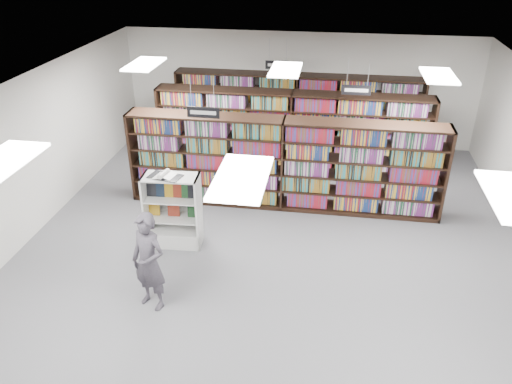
# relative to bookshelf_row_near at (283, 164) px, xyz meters

# --- Properties ---
(floor) EXTENTS (12.00, 12.00, 0.00)m
(floor) POSITION_rel_bookshelf_row_near_xyz_m (0.00, -2.00, -1.05)
(floor) COLOR #525257
(floor) RESTS_ON ground
(ceiling) EXTENTS (10.00, 12.00, 0.10)m
(ceiling) POSITION_rel_bookshelf_row_near_xyz_m (0.00, -2.00, 2.15)
(ceiling) COLOR white
(ceiling) RESTS_ON wall_back
(wall_back) EXTENTS (10.00, 0.10, 3.20)m
(wall_back) POSITION_rel_bookshelf_row_near_xyz_m (0.00, 4.00, 0.55)
(wall_back) COLOR silver
(wall_back) RESTS_ON ground
(wall_left) EXTENTS (0.10, 12.00, 3.20)m
(wall_left) POSITION_rel_bookshelf_row_near_xyz_m (-5.00, -2.00, 0.55)
(wall_left) COLOR silver
(wall_left) RESTS_ON ground
(bookshelf_row_near) EXTENTS (7.00, 0.60, 2.10)m
(bookshelf_row_near) POSITION_rel_bookshelf_row_near_xyz_m (0.00, 0.00, 0.00)
(bookshelf_row_near) COLOR black
(bookshelf_row_near) RESTS_ON floor
(bookshelf_row_mid) EXTENTS (7.00, 0.60, 2.10)m
(bookshelf_row_mid) POSITION_rel_bookshelf_row_near_xyz_m (0.00, 2.00, 0.00)
(bookshelf_row_mid) COLOR black
(bookshelf_row_mid) RESTS_ON floor
(bookshelf_row_far) EXTENTS (7.00, 0.60, 2.10)m
(bookshelf_row_far) POSITION_rel_bookshelf_row_near_xyz_m (0.00, 3.70, 0.00)
(bookshelf_row_far) COLOR black
(bookshelf_row_far) RESTS_ON floor
(aisle_sign_left) EXTENTS (0.65, 0.02, 0.80)m
(aisle_sign_left) POSITION_rel_bookshelf_row_near_xyz_m (-1.50, -1.00, 1.48)
(aisle_sign_left) COLOR #B2B2B7
(aisle_sign_left) RESTS_ON ceiling
(aisle_sign_right) EXTENTS (0.65, 0.02, 0.80)m
(aisle_sign_right) POSITION_rel_bookshelf_row_near_xyz_m (1.50, 1.00, 1.48)
(aisle_sign_right) COLOR #B2B2B7
(aisle_sign_right) RESTS_ON ceiling
(aisle_sign_center) EXTENTS (0.65, 0.02, 0.80)m
(aisle_sign_center) POSITION_rel_bookshelf_row_near_xyz_m (-0.50, 3.00, 1.48)
(aisle_sign_center) COLOR #B2B2B7
(aisle_sign_center) RESTS_ON ceiling
(troffer_front_left) EXTENTS (0.60, 1.20, 0.04)m
(troffer_front_left) POSITION_rel_bookshelf_row_near_xyz_m (-3.00, -5.00, 2.11)
(troffer_front_left) COLOR white
(troffer_front_left) RESTS_ON ceiling
(troffer_front_center) EXTENTS (0.60, 1.20, 0.04)m
(troffer_front_center) POSITION_rel_bookshelf_row_near_xyz_m (0.00, -5.00, 2.11)
(troffer_front_center) COLOR white
(troffer_front_center) RESTS_ON ceiling
(troffer_back_left) EXTENTS (0.60, 1.20, 0.04)m
(troffer_back_left) POSITION_rel_bookshelf_row_near_xyz_m (-3.00, 0.00, 2.11)
(troffer_back_left) COLOR white
(troffer_back_left) RESTS_ON ceiling
(troffer_back_center) EXTENTS (0.60, 1.20, 0.04)m
(troffer_back_center) POSITION_rel_bookshelf_row_near_xyz_m (0.00, 0.00, 2.11)
(troffer_back_center) COLOR white
(troffer_back_center) RESTS_ON ceiling
(troffer_back_right) EXTENTS (0.60, 1.20, 0.04)m
(troffer_back_right) POSITION_rel_bookshelf_row_near_xyz_m (3.00, 0.00, 2.11)
(troffer_back_right) COLOR white
(troffer_back_right) RESTS_ON ceiling
(endcap_display) EXTENTS (1.12, 0.60, 1.52)m
(endcap_display) POSITION_rel_bookshelf_row_near_xyz_m (-1.98, -1.86, -0.55)
(endcap_display) COLOR silver
(endcap_display) RESTS_ON floor
(open_book) EXTENTS (0.68, 0.48, 0.13)m
(open_book) POSITION_rel_bookshelf_row_near_xyz_m (-2.07, -1.93, 0.50)
(open_book) COLOR black
(open_book) RESTS_ON endcap_display
(shopper) EXTENTS (0.76, 0.63, 1.77)m
(shopper) POSITION_rel_bookshelf_row_near_xyz_m (-1.79, -3.78, -0.17)
(shopper) COLOR #443F48
(shopper) RESTS_ON floor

